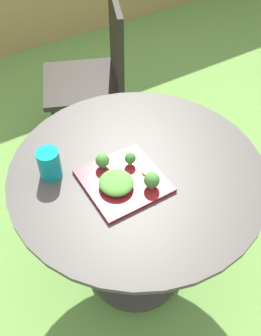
{
  "coord_description": "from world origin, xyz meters",
  "views": [
    {
      "loc": [
        -0.51,
        -0.79,
        1.74
      ],
      "look_at": [
        -0.04,
        -0.01,
        0.75
      ],
      "focal_mm": 41.82,
      "sensor_mm": 36.0,
      "label": 1
    }
  ],
  "objects": [
    {
      "name": "cucumber_slice_0",
      "position": [
        0.02,
        -0.04,
        0.73
      ],
      "size": [
        0.04,
        0.04,
        0.01
      ],
      "primitive_type": "cylinder",
      "color": "#8EB766",
      "rests_on": "salad_plate"
    },
    {
      "name": "patio_table",
      "position": [
        0.0,
        0.0,
        0.47
      ],
      "size": [
        0.92,
        0.92,
        0.71
      ],
      "color": "#423D38",
      "rests_on": "ground_plane"
    },
    {
      "name": "broccoli_floret_1",
      "position": [
        -0.02,
        0.02,
        0.76
      ],
      "size": [
        0.04,
        0.04,
        0.05
      ],
      "color": "#99B770",
      "rests_on": "salad_plate"
    },
    {
      "name": "salad_plate",
      "position": [
        -0.07,
        -0.02,
        0.72
      ],
      "size": [
        0.26,
        0.26,
        0.01
      ],
      "primitive_type": "cube",
      "color": "maroon",
      "rests_on": "patio_table"
    },
    {
      "name": "broccoli_floret_2",
      "position": [
        -0.01,
        -0.1,
        0.76
      ],
      "size": [
        0.05,
        0.05,
        0.06
      ],
      "color": "#99B770",
      "rests_on": "salad_plate"
    },
    {
      "name": "broccoli_floret_0",
      "position": [
        -0.1,
        0.06,
        0.76
      ],
      "size": [
        0.05,
        0.05,
        0.06
      ],
      "color": "#99B770",
      "rests_on": "salad_plate"
    },
    {
      "name": "fork",
      "position": [
        -0.06,
        0.01,
        0.73
      ],
      "size": [
        0.11,
        0.13,
        0.0
      ],
      "color": "silver",
      "rests_on": "salad_plate"
    },
    {
      "name": "lettuce_mound",
      "position": [
        -0.11,
        -0.04,
        0.75
      ],
      "size": [
        0.12,
        0.12,
        0.04
      ],
      "primitive_type": "ellipsoid",
      "color": "#519338",
      "rests_on": "salad_plate"
    },
    {
      "name": "ground_plane",
      "position": [
        0.0,
        0.0,
        0.0
      ],
      "size": [
        12.0,
        12.0,
        0.0
      ],
      "primitive_type": "plane",
      "color": "#669342"
    },
    {
      "name": "patio_chair",
      "position": [
        0.31,
        0.92,
        0.53
      ],
      "size": [
        0.58,
        0.58,
        0.9
      ],
      "color": "black",
      "rests_on": "ground_plane"
    },
    {
      "name": "drinking_glass",
      "position": [
        -0.27,
        0.14,
        0.76
      ],
      "size": [
        0.08,
        0.08,
        0.11
      ],
      "color": "#0F8C93",
      "rests_on": "patio_table"
    }
  ]
}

